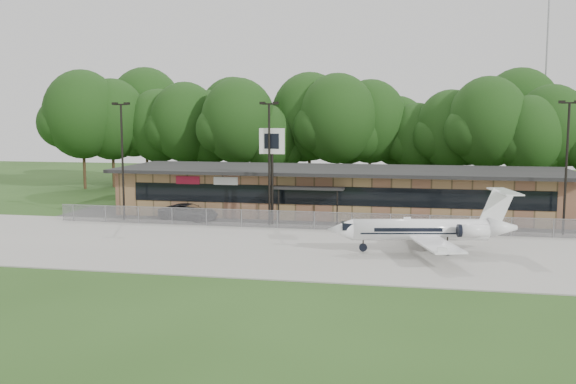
% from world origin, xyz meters
% --- Properties ---
extents(ground, '(160.00, 160.00, 0.00)m').
position_xyz_m(ground, '(0.00, 0.00, 0.00)').
color(ground, '#254217').
rests_on(ground, ground).
extents(apron, '(64.00, 18.00, 0.08)m').
position_xyz_m(apron, '(0.00, 8.00, 0.04)').
color(apron, '#9E9B93').
rests_on(apron, ground).
extents(parking_lot, '(50.00, 9.00, 0.06)m').
position_xyz_m(parking_lot, '(0.00, 19.50, 0.03)').
color(parking_lot, '#383835').
rests_on(parking_lot, ground).
extents(terminal, '(41.00, 11.65, 4.30)m').
position_xyz_m(terminal, '(-0.00, 23.94, 2.18)').
color(terminal, olive).
rests_on(terminal, ground).
extents(fence, '(46.00, 0.04, 1.52)m').
position_xyz_m(fence, '(0.00, 15.00, 0.78)').
color(fence, gray).
rests_on(fence, ground).
extents(treeline, '(72.00, 12.00, 15.00)m').
position_xyz_m(treeline, '(0.00, 42.00, 7.50)').
color(treeline, '#173711').
rests_on(treeline, ground).
extents(radio_mast, '(0.20, 0.20, 25.00)m').
position_xyz_m(radio_mast, '(22.00, 48.00, 12.50)').
color(radio_mast, gray).
rests_on(radio_mast, ground).
extents(light_pole_left, '(1.55, 0.30, 10.23)m').
position_xyz_m(light_pole_left, '(-18.00, 16.50, 5.98)').
color(light_pole_left, black).
rests_on(light_pole_left, ground).
extents(light_pole_mid, '(1.55, 0.30, 10.23)m').
position_xyz_m(light_pole_mid, '(-5.00, 16.50, 5.98)').
color(light_pole_mid, black).
rests_on(light_pole_mid, ground).
extents(light_pole_right, '(1.55, 0.30, 10.23)m').
position_xyz_m(light_pole_right, '(18.00, 16.50, 5.98)').
color(light_pole_right, black).
rests_on(light_pole_right, ground).
extents(business_jet, '(12.71, 11.41, 4.29)m').
position_xyz_m(business_jet, '(7.66, 7.99, 1.53)').
color(business_jet, white).
rests_on(business_jet, ground).
extents(suv, '(5.66, 3.51, 1.46)m').
position_xyz_m(suv, '(-12.49, 17.68, 0.73)').
color(suv, '#323235').
rests_on(suv, ground).
extents(pole_sign, '(2.12, 0.31, 8.07)m').
position_xyz_m(pole_sign, '(-4.84, 16.80, 6.17)').
color(pole_sign, black).
rests_on(pole_sign, ground).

